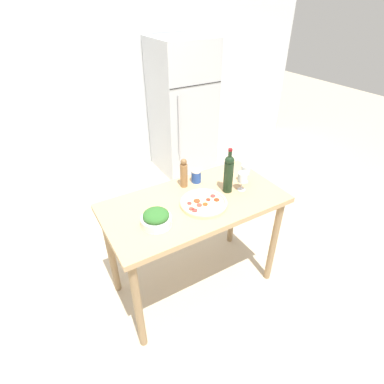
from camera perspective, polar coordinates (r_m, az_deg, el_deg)
name	(u,v)px	position (r m, az deg, el deg)	size (l,w,h in m)	color
ground_plane	(194,282)	(2.82, 0.37, -16.82)	(14.00, 14.00, 0.00)	#BCAD93
wall_back	(95,78)	(4.07, -17.91, 19.97)	(6.40, 0.06, 2.60)	silver
refrigerator	(182,109)	(4.16, -1.86, 15.58)	(0.72, 0.74, 1.74)	#B7BCC1
prep_counter	(194,214)	(2.26, 0.45, -4.18)	(1.34, 0.69, 0.90)	tan
wine_bottle	(229,173)	(2.24, 6.98, 3.64)	(0.07, 0.07, 0.36)	black
wine_glass_near	(243,178)	(2.29, 9.61, 2.60)	(0.07, 0.07, 0.15)	silver
wine_glass_far	(245,170)	(2.40, 10.16, 4.08)	(0.07, 0.07, 0.15)	silver
pepper_mill	(184,173)	(2.30, -1.57, 3.56)	(0.06, 0.06, 0.24)	olive
salad_bowl	(156,218)	(1.97, -6.83, -5.00)	(0.20, 0.20, 0.11)	white
homemade_pizza	(204,203)	(2.15, 2.25, -2.09)	(0.34, 0.34, 0.03)	beige
salt_canister	(196,176)	(2.39, 0.81, 3.09)	(0.08, 0.08, 0.11)	#284CA3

